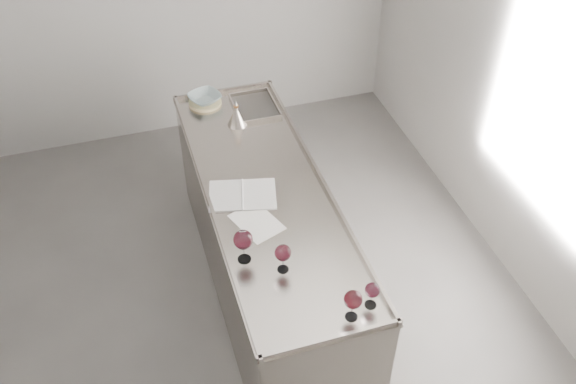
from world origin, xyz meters
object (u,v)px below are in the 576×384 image
object	(u,v)px
notebook	(243,195)
wine_funnel	(237,117)
counter	(267,242)
wine_glass_left	(243,240)
ceramic_bowl	(205,98)
wine_glass_middle	(283,253)
wine_glass_small	(372,291)
wine_glass_right	(353,300)

from	to	relation	value
notebook	wine_funnel	world-z (taller)	wine_funnel
counter	wine_glass_left	size ratio (longest dim) A/B	11.33
ceramic_bowl	wine_glass_left	bearing A→B (deg)	-93.95
wine_glass_middle	wine_glass_small	size ratio (longest dim) A/B	1.13
counter	wine_glass_small	distance (m)	1.22
wine_glass_middle	wine_funnel	xyz separation A→B (m)	(0.09, 1.41, -0.07)
counter	wine_funnel	distance (m)	0.92
wine_glass_left	ceramic_bowl	distance (m)	1.62
wine_glass_middle	wine_glass_small	world-z (taller)	wine_glass_middle
wine_glass_left	wine_funnel	bearing A→B (deg)	77.89
wine_glass_left	wine_glass_middle	bearing A→B (deg)	-36.44
wine_glass_middle	notebook	distance (m)	0.67
ceramic_bowl	wine_funnel	world-z (taller)	wine_funnel
wine_glass_left	counter	bearing A→B (deg)	62.52
notebook	wine_funnel	xyz separation A→B (m)	(0.15, 0.75, 0.06)
ceramic_bowl	wine_funnel	bearing A→B (deg)	-63.86
wine_glass_right	wine_funnel	size ratio (longest dim) A/B	0.92
wine_glass_small	wine_funnel	world-z (taller)	wine_funnel
wine_glass_middle	counter	bearing A→B (deg)	82.29
notebook	ceramic_bowl	size ratio (longest dim) A/B	2.04
counter	wine_glass_left	distance (m)	0.86
wine_glass_left	wine_glass_right	world-z (taller)	wine_glass_left
wine_glass_middle	ceramic_bowl	bearing A→B (deg)	92.43
wine_glass_middle	wine_funnel	distance (m)	1.42
counter	wine_glass_left	world-z (taller)	wine_glass_left
wine_glass_right	notebook	xyz separation A→B (m)	(-0.30, 1.08, -0.13)
wine_glass_middle	notebook	bearing A→B (deg)	95.44
wine_glass_left	notebook	size ratio (longest dim) A/B	0.45
wine_glass_left	wine_funnel	distance (m)	1.31
wine_glass_middle	wine_glass_right	bearing A→B (deg)	-59.89
wine_glass_small	notebook	xyz separation A→B (m)	(-0.43, 1.03, -0.11)
counter	wine_glass_middle	distance (m)	0.90
notebook	ceramic_bowl	bearing A→B (deg)	103.96
wine_glass_middle	wine_glass_right	distance (m)	0.48
wine_glass_middle	wine_funnel	world-z (taller)	wine_funnel
notebook	wine_glass_middle	bearing A→B (deg)	-71.19
counter	notebook	distance (m)	0.50
counter	notebook	world-z (taller)	counter
notebook	wine_funnel	size ratio (longest dim) A/B	2.31
wine_glass_right	wine_glass_left	bearing A→B (deg)	127.66
counter	wine_glass_middle	size ratio (longest dim) A/B	13.40
notebook	wine_glass_small	bearing A→B (deg)	-54.13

